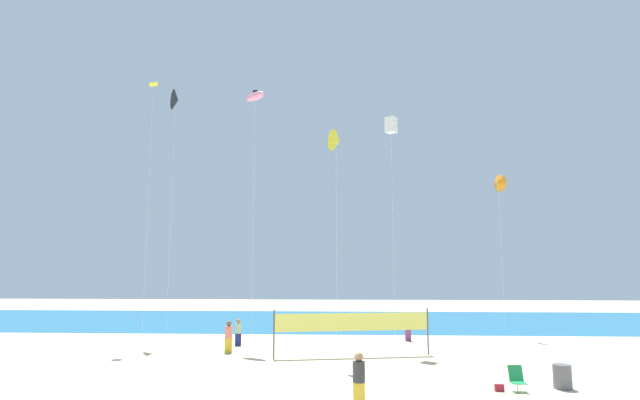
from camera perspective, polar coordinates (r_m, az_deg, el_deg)
name	(u,v)px	position (r m, az deg, el deg)	size (l,w,h in m)	color
ocean_band	(334,320)	(46.21, 1.58, -13.19)	(120.00, 20.00, 0.01)	#1E6B99
beachgoer_charcoal_shirt	(359,378)	(17.65, 4.33, -19.05)	(0.40, 0.40, 1.75)	gold
beachgoer_white_shirt	(408,327)	(33.61, 9.71, -13.68)	(0.37, 0.37, 1.61)	#7A3872
beachgoer_coral_shirt	(229,336)	(28.99, -10.08, -14.57)	(0.38, 0.38, 1.68)	gold
beachgoer_sage_shirt	(238,331)	(31.59, -9.04, -14.16)	(0.35, 0.35, 1.53)	navy
folding_beach_chair	(517,378)	(21.27, 20.97, -17.91)	(0.52, 0.65, 0.89)	#1E8C4C
trash_barrel	(562,377)	(22.28, 25.26, -17.27)	(0.67, 0.67, 0.88)	#595960
volleyball_net	(352,324)	(27.37, 3.62, -13.52)	(8.01, 1.67, 2.40)	#4C4C51
beach_handbag	(499,388)	(21.05, 19.24, -19.04)	(0.32, 0.16, 0.26)	maroon
kite_white_box	(391,126)	(32.10, 7.87, 8.16)	(0.82, 0.82, 13.66)	silver
kite_orange_delta	(498,183)	(38.42, 19.13, 1.75)	(0.86, 1.25, 11.07)	silver
kite_black_delta	(176,100)	(37.83, -15.71, 10.61)	(1.09, 1.41, 16.86)	silver
kite_yellow_delta	(336,141)	(27.48, 1.80, 6.59)	(0.93, 1.22, 11.79)	silver
kite_yellow_diamond	(153,91)	(36.55, -18.02, 11.37)	(0.71, 0.71, 16.80)	silver
kite_pink_inflatable	(255,97)	(34.78, -7.20, 11.26)	(1.64, 1.29, 16.15)	silver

